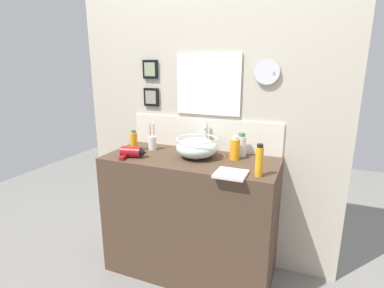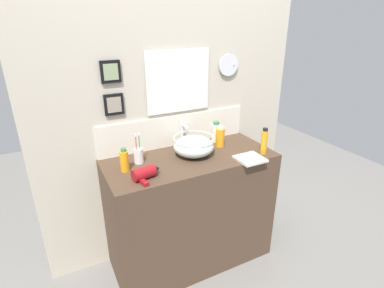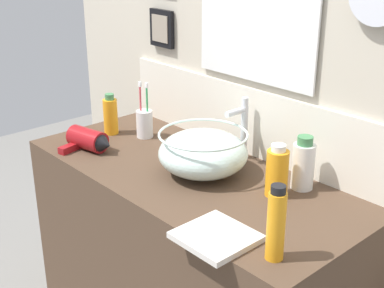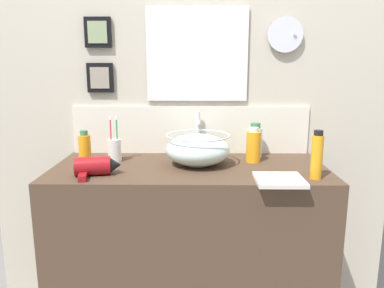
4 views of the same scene
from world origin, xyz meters
name	(u,v)px [view 3 (image 3 of 4)]	position (x,y,z in m)	size (l,w,h in m)	color
vanity_counter	(190,285)	(0.00, 0.00, 0.44)	(1.20, 0.53, 0.89)	#4C3828
back_panel	(255,37)	(0.00, 0.29, 1.29)	(2.04, 0.10, 2.58)	beige
glass_bowl_sink	(203,152)	(0.04, 0.02, 0.96)	(0.29, 0.29, 0.14)	silver
faucet	(242,125)	(0.04, 0.20, 1.01)	(0.02, 0.10, 0.22)	silver
hair_drier	(89,140)	(-0.37, -0.14, 0.92)	(0.19, 0.16, 0.08)	maroon
toothbrush_cup	(145,123)	(-0.35, 0.08, 0.94)	(0.06, 0.06, 0.21)	white
soap_dispenser	(277,172)	(0.29, 0.08, 0.96)	(0.07, 0.07, 0.16)	orange
shampoo_bottle	(303,164)	(0.31, 0.18, 0.96)	(0.07, 0.07, 0.17)	white
lotion_bottle	(111,115)	(-0.46, 0.01, 0.96)	(0.05, 0.05, 0.16)	orange
spray_bottle	(276,224)	(0.50, -0.18, 0.98)	(0.04, 0.04, 0.19)	orange
hand_towel	(216,237)	(0.35, -0.22, 0.90)	(0.18, 0.17, 0.02)	silver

